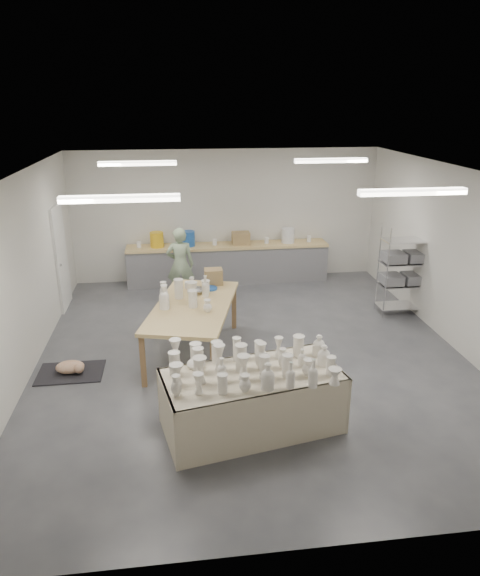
{
  "coord_description": "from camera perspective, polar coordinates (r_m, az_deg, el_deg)",
  "views": [
    {
      "loc": [
        -1.17,
        -7.62,
        4.04
      ],
      "look_at": [
        -0.14,
        0.39,
        1.05
      ],
      "focal_mm": 32.0,
      "sensor_mm": 36.0,
      "label": 1
    }
  ],
  "objects": [
    {
      "name": "potter",
      "position": [
        10.76,
        -6.65,
        2.6
      ],
      "size": [
        0.6,
        0.41,
        1.58
      ],
      "primitive_type": "imported",
      "rotation": [
        0.0,
        0.0,
        3.08
      ],
      "color": "#91A982",
      "rests_on": "ground"
    },
    {
      "name": "back_counter",
      "position": [
        11.9,
        -1.39,
        2.92
      ],
      "size": [
        4.6,
        0.6,
        1.24
      ],
      "color": "tan",
      "rests_on": "ground"
    },
    {
      "name": "red_stool",
      "position": [
        11.19,
        -6.57,
        0.37
      ],
      "size": [
        0.37,
        0.37,
        0.28
      ],
      "rotation": [
        0.0,
        0.0,
        0.25
      ],
      "color": "#AD1819",
      "rests_on": "ground"
    },
    {
      "name": "work_table",
      "position": [
        8.51,
        -5.29,
        -1.49
      ],
      "size": [
        1.74,
        2.59,
        1.27
      ],
      "rotation": [
        0.0,
        0.0,
        -0.25
      ],
      "color": "tan",
      "rests_on": "ground"
    },
    {
      "name": "drying_table",
      "position": [
        6.72,
        1.3,
        -12.08
      ],
      "size": [
        2.41,
        1.5,
        1.15
      ],
      "rotation": [
        0.0,
        0.0,
        0.2
      ],
      "color": "olive",
      "rests_on": "ground"
    },
    {
      "name": "wire_shelf",
      "position": [
        10.49,
        17.68,
        2.02
      ],
      "size": [
        0.88,
        0.48,
        1.8
      ],
      "color": "silver",
      "rests_on": "ground"
    },
    {
      "name": "room",
      "position": [
        8.02,
        0.53,
        6.0
      ],
      "size": [
        8.0,
        8.02,
        3.0
      ],
      "color": "#424449",
      "rests_on": "ground"
    },
    {
      "name": "cat",
      "position": [
        8.49,
        -18.24,
        -8.33
      ],
      "size": [
        0.5,
        0.4,
        0.19
      ],
      "rotation": [
        0.0,
        0.0,
        -0.25
      ],
      "color": "white",
      "rests_on": "rug"
    },
    {
      "name": "rug",
      "position": [
        8.56,
        -18.29,
        -8.91
      ],
      "size": [
        1.0,
        0.7,
        0.02
      ],
      "primitive_type": "cube",
      "color": "black",
      "rests_on": "ground"
    }
  ]
}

